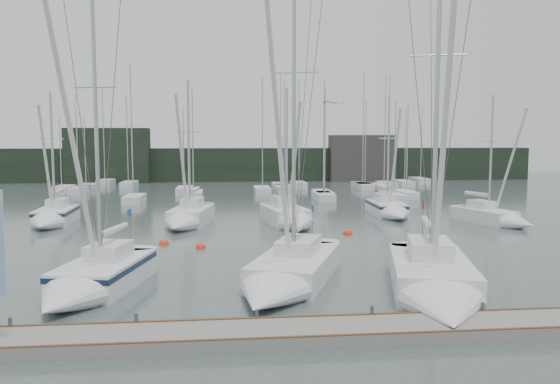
% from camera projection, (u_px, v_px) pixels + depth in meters
% --- Properties ---
extents(ground, '(160.00, 160.00, 0.00)m').
position_uv_depth(ground, '(299.00, 294.00, 22.72)').
color(ground, '#42504D').
rests_on(ground, ground).
extents(dock, '(24.00, 2.00, 0.40)m').
position_uv_depth(dock, '(320.00, 332.00, 17.75)').
color(dock, slate).
rests_on(dock, ground).
extents(far_treeline, '(90.00, 4.00, 5.00)m').
position_uv_depth(far_treeline, '(244.00, 164.00, 83.86)').
color(far_treeline, black).
rests_on(far_treeline, ground).
extents(far_building_left, '(12.00, 3.00, 8.00)m').
position_uv_depth(far_building_left, '(108.00, 156.00, 79.70)').
color(far_building_left, black).
rests_on(far_building_left, ground).
extents(far_building_right, '(10.00, 3.00, 7.00)m').
position_uv_depth(far_building_right, '(362.00, 158.00, 83.60)').
color(far_building_right, '#393734').
rests_on(far_building_right, ground).
extents(mast_forest, '(55.46, 27.04, 14.84)m').
position_uv_depth(mast_forest, '(257.00, 188.00, 66.08)').
color(mast_forest, silver).
rests_on(mast_forest, ground).
extents(sailboat_near_left, '(4.37, 8.50, 14.53)m').
position_uv_depth(sailboat_near_left, '(89.00, 282.00, 22.45)').
color(sailboat_near_left, silver).
rests_on(sailboat_near_left, ground).
extents(sailboat_near_center, '(6.37, 10.23, 15.93)m').
position_uv_depth(sailboat_near_center, '(284.00, 278.00, 23.22)').
color(sailboat_near_center, silver).
rests_on(sailboat_near_center, ground).
extents(sailboat_near_right, '(5.61, 10.46, 16.69)m').
position_uv_depth(sailboat_near_right, '(437.00, 288.00, 21.50)').
color(sailboat_near_right, silver).
rests_on(sailboat_near_right, ground).
extents(sailboat_mid_a, '(2.76, 7.18, 10.76)m').
position_uv_depth(sailboat_mid_a, '(52.00, 218.00, 40.56)').
color(sailboat_mid_a, silver).
rests_on(sailboat_mid_a, ground).
extents(sailboat_mid_b, '(3.87, 8.37, 11.64)m').
position_uv_depth(sailboat_mid_b, '(186.00, 219.00, 40.15)').
color(sailboat_mid_b, silver).
rests_on(sailboat_mid_b, ground).
extents(sailboat_mid_c, '(3.87, 7.80, 11.00)m').
position_uv_depth(sailboat_mid_c, '(290.00, 219.00, 39.96)').
color(sailboat_mid_c, silver).
rests_on(sailboat_mid_c, ground).
extents(sailboat_mid_d, '(2.63, 7.52, 10.86)m').
position_uv_depth(sailboat_mid_d, '(390.00, 210.00, 45.17)').
color(sailboat_mid_d, silver).
rests_on(sailboat_mid_d, ground).
extents(sailboat_mid_e, '(4.33, 7.20, 10.46)m').
position_uv_depth(sailboat_mid_e, '(498.00, 218.00, 40.83)').
color(sailboat_mid_e, silver).
rests_on(sailboat_mid_e, ground).
extents(buoy_a, '(0.60, 0.60, 0.60)m').
position_uv_depth(buoy_a, '(201.00, 248.00, 32.42)').
color(buoy_a, red).
rests_on(buoy_a, ground).
extents(buoy_b, '(0.66, 0.66, 0.66)m').
position_uv_depth(buoy_b, '(348.00, 234.00, 37.08)').
color(buoy_b, red).
rests_on(buoy_b, ground).
extents(buoy_c, '(0.62, 0.62, 0.62)m').
position_uv_depth(buoy_c, '(164.00, 244.00, 33.54)').
color(buoy_c, red).
rests_on(buoy_c, ground).
extents(seagull, '(0.94, 0.48, 0.19)m').
position_uv_depth(seagull, '(334.00, 102.00, 23.95)').
color(seagull, white).
rests_on(seagull, ground).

